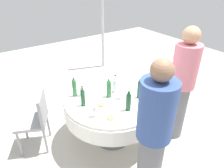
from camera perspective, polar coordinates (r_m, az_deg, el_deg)
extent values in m
plane|color=#B7B2A8|center=(3.25, 0.00, -14.61)|extent=(10.00, 10.00, 0.00)
cylinder|color=white|center=(2.80, 0.00, -3.97)|extent=(1.31, 1.31, 0.04)
cylinder|color=white|center=(2.87, 0.00, -6.13)|extent=(1.34, 1.34, 0.22)
cylinder|color=slate|center=(3.09, 0.00, -11.41)|extent=(0.14, 0.14, 0.48)
cylinder|color=slate|center=(3.24, 0.00, -14.42)|extent=(0.56, 0.56, 0.03)
cylinder|color=#2D6B38|center=(2.79, -10.55, -1.31)|extent=(0.06, 0.06, 0.23)
cone|color=#2D6B38|center=(2.72, -10.83, 1.37)|extent=(0.05, 0.05, 0.07)
cylinder|color=silver|center=(2.71, -10.91, 2.10)|extent=(0.02, 0.02, 0.01)
cylinder|color=#194728|center=(2.73, 7.71, -1.69)|extent=(0.06, 0.06, 0.24)
cone|color=#194728|center=(2.66, 7.92, 1.02)|extent=(0.05, 0.05, 0.05)
cylinder|color=silver|center=(2.65, 7.97, 1.65)|extent=(0.02, 0.02, 0.01)
cylinder|color=#2D6B38|center=(2.73, -0.90, -1.55)|extent=(0.07, 0.07, 0.23)
cone|color=#2D6B38|center=(2.66, -0.93, 1.08)|extent=(0.06, 0.06, 0.06)
cylinder|color=silver|center=(2.65, -0.93, 1.72)|extent=(0.03, 0.03, 0.01)
cylinder|color=#194728|center=(2.49, 4.67, -5.29)|extent=(0.07, 0.07, 0.22)
cone|color=#194728|center=(2.41, 4.81, -2.36)|extent=(0.06, 0.06, 0.08)
cylinder|color=gold|center=(2.38, 4.86, -1.40)|extent=(0.03, 0.03, 0.01)
cylinder|color=#194728|center=(2.58, -8.21, -4.13)|extent=(0.06, 0.06, 0.21)
cone|color=#194728|center=(2.51, -8.44, -1.49)|extent=(0.05, 0.05, 0.07)
cylinder|color=red|center=(2.49, -8.50, -0.71)|extent=(0.02, 0.02, 0.01)
cylinder|color=silver|center=(2.85, 0.87, -0.52)|extent=(0.07, 0.07, 0.20)
cone|color=silver|center=(2.79, 0.89, 1.79)|extent=(0.06, 0.06, 0.06)
cylinder|color=black|center=(2.77, 0.90, 2.46)|extent=(0.03, 0.03, 0.01)
cylinder|color=white|center=(2.85, -8.35, -3.09)|extent=(0.06, 0.06, 0.00)
cylinder|color=white|center=(2.83, -8.41, -2.37)|extent=(0.01, 0.01, 0.08)
cylinder|color=white|center=(2.79, -8.52, -1.12)|extent=(0.07, 0.07, 0.06)
cylinder|color=gold|center=(2.80, -8.49, -1.43)|extent=(0.06, 0.06, 0.03)
cylinder|color=white|center=(2.94, -7.41, -1.94)|extent=(0.06, 0.06, 0.00)
cylinder|color=white|center=(2.92, -7.46, -1.32)|extent=(0.01, 0.01, 0.07)
cylinder|color=white|center=(2.88, -7.55, -0.04)|extent=(0.06, 0.06, 0.08)
cylinder|color=gold|center=(2.89, -7.52, -0.42)|extent=(0.05, 0.05, 0.03)
cylinder|color=white|center=(2.94, 9.89, -2.15)|extent=(0.06, 0.06, 0.00)
cylinder|color=white|center=(2.92, 9.96, -1.43)|extent=(0.01, 0.01, 0.08)
cylinder|color=white|center=(2.88, 10.08, -0.20)|extent=(0.07, 0.07, 0.06)
cylinder|color=gold|center=(2.89, 10.05, -0.50)|extent=(0.06, 0.06, 0.02)
cylinder|color=white|center=(2.45, -4.84, -9.11)|extent=(0.06, 0.06, 0.00)
cylinder|color=white|center=(2.42, -4.88, -8.32)|extent=(0.01, 0.01, 0.08)
cylinder|color=white|center=(2.37, -4.96, -6.81)|extent=(0.07, 0.07, 0.08)
cylinder|color=maroon|center=(2.38, -4.94, -7.23)|extent=(0.06, 0.06, 0.03)
cylinder|color=white|center=(2.75, 2.47, -4.13)|extent=(0.06, 0.06, 0.00)
cylinder|color=white|center=(2.73, 2.48, -3.47)|extent=(0.01, 0.01, 0.07)
cylinder|color=white|center=(2.69, 2.52, -2.21)|extent=(0.07, 0.07, 0.07)
cylinder|color=white|center=(2.39, -0.34, -9.78)|extent=(0.24, 0.24, 0.02)
ellipsoid|color=#8C9E59|center=(2.38, -0.34, -9.44)|extent=(0.11, 0.09, 0.02)
cylinder|color=white|center=(3.07, -3.73, -0.17)|extent=(0.21, 0.21, 0.02)
cylinder|color=white|center=(3.06, 2.08, -0.26)|extent=(0.20, 0.20, 0.02)
cylinder|color=white|center=(2.61, -3.03, -6.10)|extent=(0.24, 0.24, 0.02)
ellipsoid|color=tan|center=(2.60, -3.04, -5.77)|extent=(0.11, 0.10, 0.02)
cube|color=silver|center=(2.85, -4.53, -2.90)|extent=(0.03, 0.18, 0.00)
cube|color=silver|center=(2.69, 5.24, -5.14)|extent=(0.18, 0.04, 0.00)
cube|color=silver|center=(2.69, 10.13, -5.48)|extent=(0.09, 0.17, 0.00)
cylinder|color=slate|center=(3.18, 17.83, -7.30)|extent=(0.26, 0.26, 0.87)
cylinder|color=#D8727F|center=(2.82, 20.09, 4.78)|extent=(0.34, 0.34, 0.60)
sphere|color=tan|center=(2.69, 21.61, 12.74)|extent=(0.22, 0.22, 0.22)
cylinder|color=slate|center=(2.37, 10.47, -21.76)|extent=(0.26, 0.26, 0.87)
cylinder|color=#334C8C|center=(1.86, 12.51, -7.35)|extent=(0.34, 0.34, 0.60)
sphere|color=#8C664C|center=(1.66, 13.98, 3.78)|extent=(0.20, 0.20, 0.20)
cube|color=#99999E|center=(3.03, -21.81, -9.81)|extent=(0.53, 0.53, 0.04)
cube|color=#99999E|center=(2.87, -19.08, -6.39)|extent=(0.21, 0.38, 0.42)
cylinder|color=gray|center=(3.34, -23.41, -11.24)|extent=(0.03, 0.03, 0.43)
cylinder|color=gray|center=(3.10, -24.70, -15.28)|extent=(0.03, 0.03, 0.43)
cylinder|color=gray|center=(3.27, -17.57, -11.04)|extent=(0.03, 0.03, 0.43)
cylinder|color=gray|center=(3.02, -18.30, -15.19)|extent=(0.03, 0.03, 0.43)
cylinder|color=#B2B5B7|center=(5.10, -2.77, 18.59)|extent=(0.07, 0.07, 2.60)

